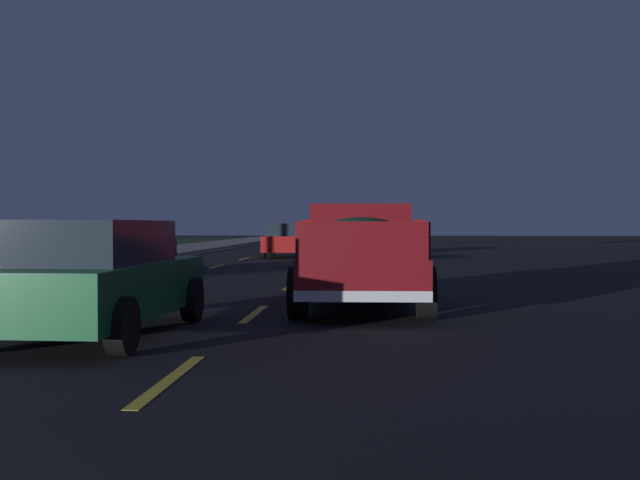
# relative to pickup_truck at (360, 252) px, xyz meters

# --- Properties ---
(ground) EXTENTS (144.00, 144.00, 0.00)m
(ground) POSITION_rel_pickup_truck_xyz_m (15.59, 3.50, -0.98)
(ground) COLOR black
(sidewalk_shoulder) EXTENTS (108.00, 4.00, 0.12)m
(sidewalk_shoulder) POSITION_rel_pickup_truck_xyz_m (15.59, 10.95, -0.92)
(sidewalk_shoulder) COLOR gray
(sidewalk_shoulder) RESTS_ON ground
(lane_markings) EXTENTS (108.00, 7.04, 0.01)m
(lane_markings) POSITION_rel_pickup_truck_xyz_m (18.71, 6.59, -0.98)
(lane_markings) COLOR yellow
(lane_markings) RESTS_ON ground
(pickup_truck) EXTENTS (5.47, 2.36, 1.87)m
(pickup_truck) POSITION_rel_pickup_truck_xyz_m (0.00, 0.00, 0.00)
(pickup_truck) COLOR maroon
(pickup_truck) RESTS_ON ground
(sedan_black) EXTENTS (4.42, 2.05, 1.54)m
(sedan_black) POSITION_rel_pickup_truck_xyz_m (7.90, 6.95, -0.20)
(sedan_black) COLOR black
(sedan_black) RESTS_ON ground
(sedan_red) EXTENTS (4.42, 2.05, 1.54)m
(sedan_red) POSITION_rel_pickup_truck_xyz_m (20.28, 3.59, -0.20)
(sedan_red) COLOR maroon
(sedan_red) RESTS_ON ground
(sedan_green) EXTENTS (4.44, 2.09, 1.54)m
(sedan_green) POSITION_rel_pickup_truck_xyz_m (-3.81, 3.48, -0.20)
(sedan_green) COLOR #14592D
(sedan_green) RESTS_ON ground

